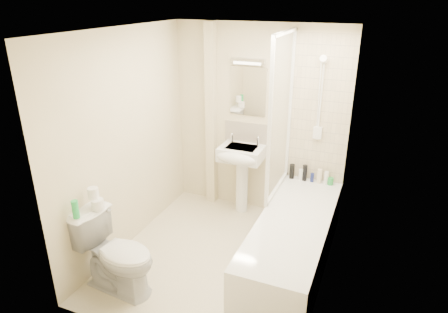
% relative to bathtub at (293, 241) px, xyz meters
% --- Properties ---
extents(floor, '(2.50, 2.50, 0.00)m').
position_rel_bathtub_xyz_m(floor, '(-0.75, -0.20, -0.29)').
color(floor, beige).
rests_on(floor, ground).
extents(wall_back, '(2.20, 0.02, 2.40)m').
position_rel_bathtub_xyz_m(wall_back, '(-0.75, 1.05, 0.91)').
color(wall_back, beige).
rests_on(wall_back, ground).
extents(wall_left, '(0.02, 2.50, 2.40)m').
position_rel_bathtub_xyz_m(wall_left, '(-1.85, -0.20, 0.91)').
color(wall_left, beige).
rests_on(wall_left, ground).
extents(wall_right, '(0.02, 2.50, 2.40)m').
position_rel_bathtub_xyz_m(wall_right, '(0.35, -0.20, 0.91)').
color(wall_right, beige).
rests_on(wall_right, ground).
extents(ceiling, '(2.20, 2.50, 0.02)m').
position_rel_bathtub_xyz_m(ceiling, '(-0.75, -0.20, 2.11)').
color(ceiling, white).
rests_on(ceiling, wall_back).
extents(tile_back, '(0.70, 0.01, 1.75)m').
position_rel_bathtub_xyz_m(tile_back, '(0.00, 1.04, 1.14)').
color(tile_back, beige).
rests_on(tile_back, wall_back).
extents(tile_right, '(0.01, 2.10, 1.75)m').
position_rel_bathtub_xyz_m(tile_right, '(0.34, 0.00, 1.14)').
color(tile_right, beige).
rests_on(tile_right, wall_right).
extents(pipe_boxing, '(0.12, 0.12, 2.40)m').
position_rel_bathtub_xyz_m(pipe_boxing, '(-1.37, 0.99, 0.91)').
color(pipe_boxing, beige).
rests_on(pipe_boxing, ground).
extents(splashback, '(0.60, 0.02, 0.30)m').
position_rel_bathtub_xyz_m(splashback, '(-0.89, 1.04, 0.74)').
color(splashback, beige).
rests_on(splashback, wall_back).
extents(mirror, '(0.46, 0.01, 0.60)m').
position_rel_bathtub_xyz_m(mirror, '(-0.89, 1.04, 1.29)').
color(mirror, white).
rests_on(mirror, wall_back).
extents(strip_light, '(0.42, 0.07, 0.07)m').
position_rel_bathtub_xyz_m(strip_light, '(-0.89, 1.02, 1.66)').
color(strip_light, silver).
rests_on(strip_light, wall_back).
extents(bathtub, '(0.70, 2.10, 0.55)m').
position_rel_bathtub_xyz_m(bathtub, '(0.00, 0.00, 0.00)').
color(bathtub, white).
rests_on(bathtub, ground).
extents(shower_screen, '(0.04, 0.92, 1.80)m').
position_rel_bathtub_xyz_m(shower_screen, '(-0.35, 0.60, 1.16)').
color(shower_screen, white).
rests_on(shower_screen, bathtub).
extents(shower_fixture, '(0.10, 0.16, 0.99)m').
position_rel_bathtub_xyz_m(shower_fixture, '(-0.00, 0.99, 1.26)').
color(shower_fixture, white).
rests_on(shower_fixture, wall_back).
extents(pedestal_sink, '(0.54, 0.49, 1.04)m').
position_rel_bathtub_xyz_m(pedestal_sink, '(-0.89, 0.81, 0.44)').
color(pedestal_sink, white).
rests_on(pedestal_sink, ground).
extents(bottle_black_a, '(0.06, 0.06, 0.19)m').
position_rel_bathtub_xyz_m(bottle_black_a, '(-0.26, 0.96, 0.35)').
color(bottle_black_a, black).
rests_on(bottle_black_a, bathtub).
extents(bottle_white_a, '(0.06, 0.06, 0.14)m').
position_rel_bathtub_xyz_m(bottle_white_a, '(-0.15, 0.96, 0.33)').
color(bottle_white_a, white).
rests_on(bottle_white_a, bathtub).
extents(bottle_black_b, '(0.05, 0.05, 0.20)m').
position_rel_bathtub_xyz_m(bottle_black_b, '(-0.10, 0.96, 0.36)').
color(bottle_black_b, black).
rests_on(bottle_black_b, bathtub).
extents(bottle_blue, '(0.04, 0.04, 0.11)m').
position_rel_bathtub_xyz_m(bottle_blue, '(-0.01, 0.96, 0.32)').
color(bottle_blue, navy).
rests_on(bottle_blue, bathtub).
extents(bottle_cream, '(0.06, 0.06, 0.18)m').
position_rel_bathtub_xyz_m(bottle_cream, '(0.08, 0.96, 0.35)').
color(bottle_cream, '#F4E4BC').
rests_on(bottle_cream, bathtub).
extents(bottle_white_b, '(0.05, 0.05, 0.16)m').
position_rel_bathtub_xyz_m(bottle_white_b, '(0.16, 0.96, 0.34)').
color(bottle_white_b, white).
rests_on(bottle_white_b, bathtub).
extents(bottle_green, '(0.07, 0.07, 0.09)m').
position_rel_bathtub_xyz_m(bottle_green, '(0.21, 0.96, 0.30)').
color(bottle_green, green).
rests_on(bottle_green, bathtub).
extents(toilet, '(0.61, 0.88, 0.81)m').
position_rel_bathtub_xyz_m(toilet, '(-1.47, -1.01, 0.11)').
color(toilet, white).
rests_on(toilet, ground).
extents(toilet_roll_lower, '(0.12, 0.12, 0.09)m').
position_rel_bathtub_xyz_m(toilet_roll_lower, '(-1.69, -0.94, 0.56)').
color(toilet_roll_lower, white).
rests_on(toilet_roll_lower, toilet).
extents(toilet_roll_upper, '(0.10, 0.10, 0.11)m').
position_rel_bathtub_xyz_m(toilet_roll_upper, '(-1.74, -0.92, 0.66)').
color(toilet_roll_upper, white).
rests_on(toilet_roll_upper, toilet_roll_lower).
extents(green_bottle, '(0.06, 0.06, 0.17)m').
position_rel_bathtub_xyz_m(green_bottle, '(-1.76, -1.15, 0.60)').
color(green_bottle, green).
rests_on(green_bottle, toilet).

